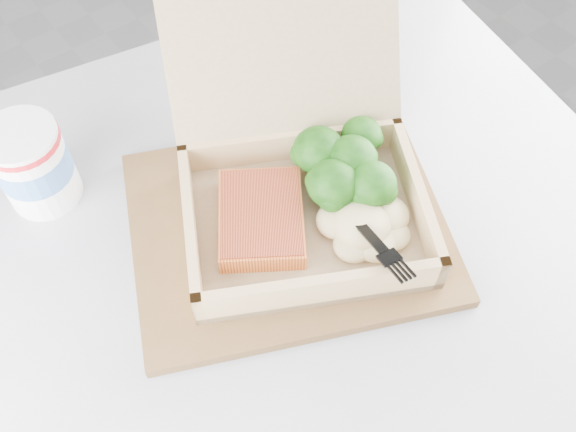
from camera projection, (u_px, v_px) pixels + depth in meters
floor at (413, 373)px, 1.34m from camera, size 4.00×4.00×0.00m
cafe_table at (303, 333)px, 0.82m from camera, size 0.91×0.91×0.72m
serving_tray at (288, 227)px, 0.68m from camera, size 0.40×0.37×0.01m
takeout_container at (297, 159)px, 0.66m from camera, size 0.35×0.38×0.20m
salmon_fillet at (261, 218)px, 0.65m from camera, size 0.13×0.14×0.02m
broccoli_pile at (351, 166)px, 0.67m from camera, size 0.13×0.13×0.05m
mashed_potatoes at (362, 224)px, 0.64m from camera, size 0.10×0.08×0.03m
plastic_fork at (349, 209)px, 0.64m from camera, size 0.04×0.14×0.03m
paper_cup at (32, 163)px, 0.67m from camera, size 0.08×0.08×0.10m
receipt at (230, 101)px, 0.79m from camera, size 0.11×0.16×0.00m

